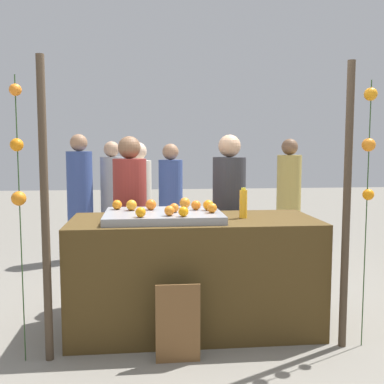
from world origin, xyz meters
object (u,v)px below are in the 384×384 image
Objects in this scene: orange_0 at (117,205)px; chalkboard_sign at (178,324)px; orange_1 at (174,208)px; juice_bottle at (243,204)px; vendor_left at (130,225)px; stall_counter at (194,274)px; vendor_right at (229,223)px.

orange_0 is 1.14m from chalkboard_sign.
chalkboard_sign is at bearing -91.24° from orange_1.
juice_bottle is at bearing 44.97° from chalkboard_sign.
vendor_left reaches higher than orange_0.
stall_counter is 0.70m from juice_bottle.
vendor_left is at bearing 81.45° from orange_0.
stall_counter is 24.69× the size of orange_0.
orange_1 is 0.91m from chalkboard_sign.
orange_1 is 0.05× the size of vendor_right.
stall_counter is 27.03× the size of orange_1.
vendor_right is (0.02, 0.74, -0.28)m from juice_bottle.
chalkboard_sign is at bearing -135.03° from juice_bottle.
chalkboard_sign is 0.35× the size of vendor_right.
juice_bottle reaches higher than chalkboard_sign.
orange_0 is at bearing 170.15° from juice_bottle.
vendor_left is at bearing 141.05° from juice_bottle.
juice_bottle is at bearing -2.34° from stall_counter.
chalkboard_sign is (-0.57, -0.57, -0.76)m from juice_bottle.
orange_0 is 0.14× the size of chalkboard_sign.
vendor_right reaches higher than orange_1.
vendor_right reaches higher than stall_counter.
orange_0 is 0.05× the size of vendor_right.
vendor_right is at bearing 53.21° from orange_1.
orange_0 is at bearing 120.74° from chalkboard_sign.
vendor_left is 0.99× the size of vendor_right.
stall_counter is at bearing -14.54° from orange_0.
stall_counter is 0.89m from vendor_right.
orange_1 is 0.92m from vendor_left.
vendor_left is at bearing 115.12° from orange_1.
vendor_left is at bearing 179.38° from vendor_right.
stall_counter is at bearing -120.08° from vendor_right.
orange_0 reaches higher than stall_counter.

